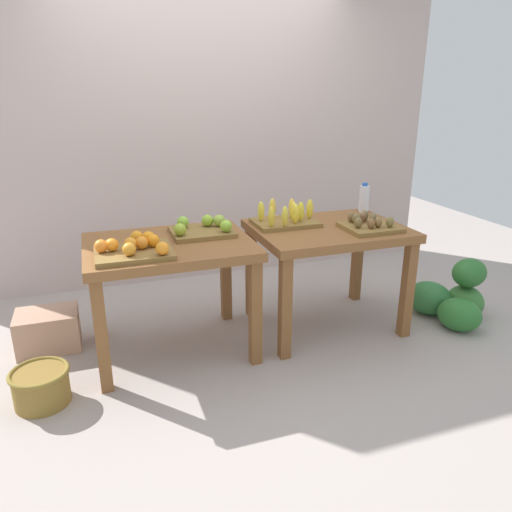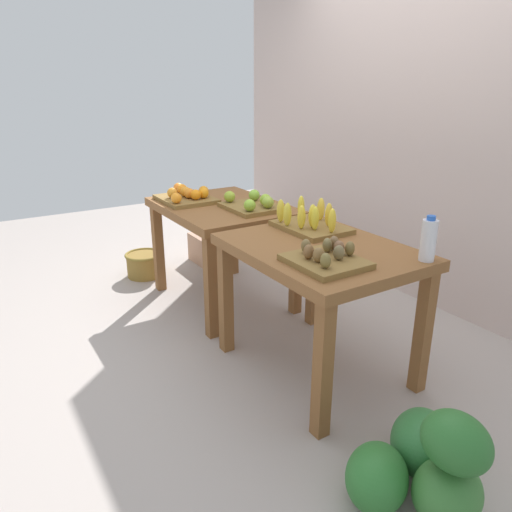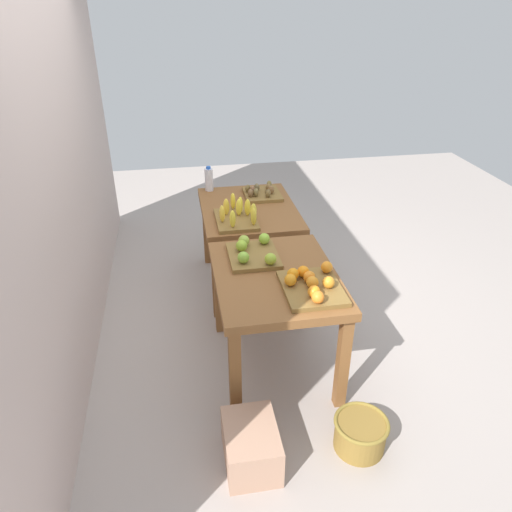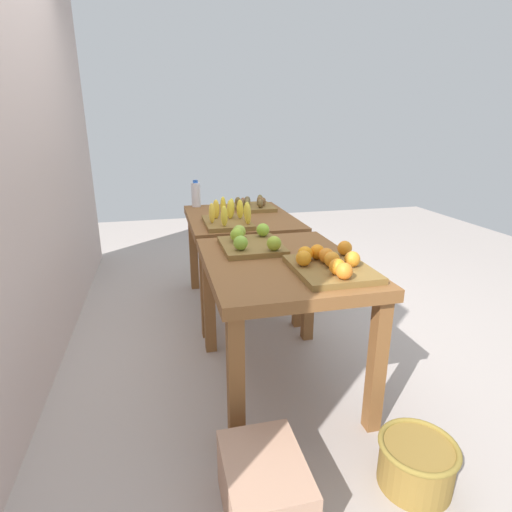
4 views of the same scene
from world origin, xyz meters
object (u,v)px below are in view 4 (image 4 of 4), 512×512
(banana_crate, at_px, (228,218))
(wicker_basket, at_px, (416,463))
(display_table_right, at_px, (240,230))
(kiwi_bin, at_px, (253,205))
(display_table_left, at_px, (281,280))
(cardboard_produce_box, at_px, (264,489))
(watermelon_pile, at_px, (245,250))
(orange_bin, at_px, (330,264))
(water_bottle, at_px, (196,194))
(apple_bin, at_px, (251,242))

(banana_crate, relative_size, wicker_basket, 1.36)
(display_table_right, distance_m, kiwi_bin, 0.31)
(display_table_left, bearing_deg, banana_crate, 9.11)
(banana_crate, relative_size, cardboard_produce_box, 1.10)
(watermelon_pile, xyz_separation_m, wicker_basket, (-2.89, -0.11, -0.06))
(cardboard_produce_box, bearing_deg, orange_bin, -39.54)
(display_table_right, distance_m, watermelon_pile, 1.10)
(kiwi_bin, distance_m, water_bottle, 0.51)
(banana_crate, distance_m, wicker_basket, 1.87)
(orange_bin, bearing_deg, cardboard_produce_box, 140.46)
(water_bottle, relative_size, wicker_basket, 0.70)
(display_table_right, distance_m, apple_bin, 0.90)
(orange_bin, relative_size, watermelon_pile, 0.63)
(kiwi_bin, xyz_separation_m, watermelon_pile, (0.73, -0.08, -0.62))
(display_table_right, xyz_separation_m, kiwi_bin, (0.23, -0.16, 0.14))
(water_bottle, distance_m, wicker_basket, 2.58)
(kiwi_bin, relative_size, wicker_basket, 1.11)
(display_table_right, xyz_separation_m, watermelon_pile, (0.96, -0.24, -0.48))
(display_table_left, xyz_separation_m, apple_bin, (0.24, 0.11, 0.15))
(watermelon_pile, bearing_deg, display_table_right, 166.14)
(display_table_left, relative_size, kiwi_bin, 2.89)
(display_table_left, relative_size, wicker_basket, 3.21)
(apple_bin, distance_m, wicker_basket, 1.34)
(display_table_right, distance_m, cardboard_produce_box, 2.01)
(apple_bin, height_order, banana_crate, banana_crate)
(display_table_right, distance_m, banana_crate, 0.34)
(orange_bin, height_order, kiwi_bin, orange_bin)
(banana_crate, distance_m, kiwi_bin, 0.58)
(cardboard_produce_box, bearing_deg, display_table_left, -20.50)
(display_table_left, bearing_deg, cardboard_produce_box, 159.50)
(display_table_right, bearing_deg, apple_bin, 172.88)
(banana_crate, xyz_separation_m, water_bottle, (0.72, 0.16, 0.06))
(kiwi_bin, height_order, cardboard_produce_box, kiwi_bin)
(display_table_left, relative_size, banana_crate, 2.36)
(apple_bin, bearing_deg, orange_bin, -148.68)
(wicker_basket, bearing_deg, banana_crate, 16.33)
(display_table_right, height_order, kiwi_bin, kiwi_bin)
(display_table_right, bearing_deg, water_bottle, 33.02)
(display_table_left, relative_size, orange_bin, 2.31)
(kiwi_bin, relative_size, watermelon_pile, 0.51)
(wicker_basket, height_order, cardboard_produce_box, cardboard_produce_box)
(display_table_right, relative_size, orange_bin, 2.31)
(orange_bin, relative_size, wicker_basket, 1.39)
(display_table_left, height_order, watermelon_pile, display_table_left)
(display_table_right, bearing_deg, watermelon_pile, -13.86)
(banana_crate, bearing_deg, watermelon_pile, -16.91)
(orange_bin, bearing_deg, apple_bin, 31.32)
(banana_crate, xyz_separation_m, watermelon_pile, (1.23, -0.37, -0.64))
(orange_bin, distance_m, apple_bin, 0.55)
(wicker_basket, bearing_deg, water_bottle, 15.16)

